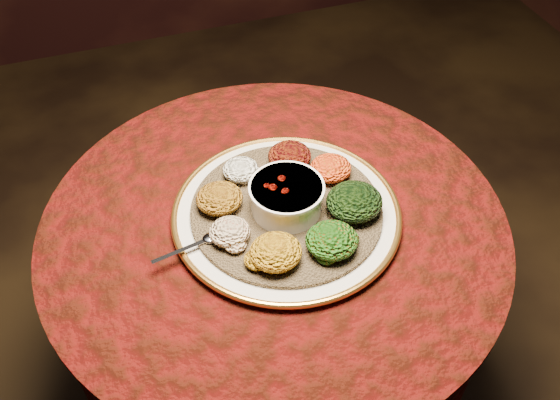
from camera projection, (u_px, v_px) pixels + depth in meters
name	position (u px, v px, depth m)	size (l,w,h in m)	color
table	(275.00, 274.00, 1.41)	(0.96, 0.96, 0.73)	black
platter	(286.00, 214.00, 1.27)	(0.56, 0.56, 0.02)	beige
injera	(286.00, 210.00, 1.27)	(0.39, 0.39, 0.01)	brown
stew_bowl	(287.00, 196.00, 1.24)	(0.15, 0.15, 0.06)	white
spoon	(207.00, 239.00, 1.20)	(0.14, 0.04, 0.01)	silver
portion_ayib	(241.00, 170.00, 1.31)	(0.08, 0.07, 0.04)	white
portion_kitfo	(290.00, 156.00, 1.34)	(0.09, 0.09, 0.05)	black
portion_tikil	(331.00, 168.00, 1.31)	(0.09, 0.08, 0.04)	#C58A10
portion_gomen	(354.00, 202.00, 1.24)	(0.11, 0.11, 0.05)	black
portion_mixveg	(332.00, 240.00, 1.17)	(0.10, 0.10, 0.05)	#962B09
portion_kik	(276.00, 252.00, 1.15)	(0.10, 0.09, 0.05)	#B98410
portion_timatim	(230.00, 232.00, 1.19)	(0.08, 0.08, 0.04)	maroon
portion_shiro	(219.00, 198.00, 1.25)	(0.10, 0.09, 0.05)	#905F11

